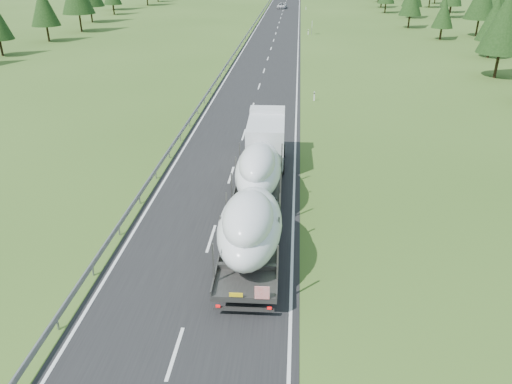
{
  "coord_description": "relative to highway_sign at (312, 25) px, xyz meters",
  "views": [
    {
      "loc": [
        4.49,
        -24.0,
        14.53
      ],
      "look_at": [
        2.4,
        1.84,
        2.14
      ],
      "focal_mm": 35.0,
      "sensor_mm": 36.0,
      "label": 1
    }
  ],
  "objects": [
    {
      "name": "boat_truck",
      "position": [
        -4.8,
        -77.13,
        0.56
      ],
      "size": [
        3.3,
        20.76,
        4.35
      ],
      "color": "silver",
      "rests_on": "ground"
    },
    {
      "name": "road_surface",
      "position": [
        -7.2,
        20.0,
        -1.8
      ],
      "size": [
        10.0,
        400.0,
        0.02
      ],
      "primitive_type": "cube",
      "color": "black",
      "rests_on": "ground"
    },
    {
      "name": "guardrail",
      "position": [
        -12.5,
        19.94,
        -1.21
      ],
      "size": [
        0.1,
        400.0,
        0.76
      ],
      "color": "slate",
      "rests_on": "ground"
    },
    {
      "name": "highway_sign",
      "position": [
        0.0,
        0.0,
        0.0
      ],
      "size": [
        0.08,
        0.9,
        2.6
      ],
      "color": "slate",
      "rests_on": "ground"
    },
    {
      "name": "marker_posts",
      "position": [
        -0.7,
        75.0,
        -1.27
      ],
      "size": [
        0.13,
        350.08,
        1.0
      ],
      "color": "silver",
      "rests_on": "ground"
    },
    {
      "name": "distant_van",
      "position": [
        -7.72,
        52.73,
        -1.05
      ],
      "size": [
        2.85,
        5.62,
        1.52
      ],
      "primitive_type": "imported",
      "rotation": [
        0.0,
        0.0,
        -0.06
      ],
      "color": "silver",
      "rests_on": "ground"
    },
    {
      "name": "ground",
      "position": [
        -7.2,
        -80.0,
        -1.81
      ],
      "size": [
        400.0,
        400.0,
        0.0
      ],
      "primitive_type": "plane",
      "color": "#37551C",
      "rests_on": "ground"
    }
  ]
}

